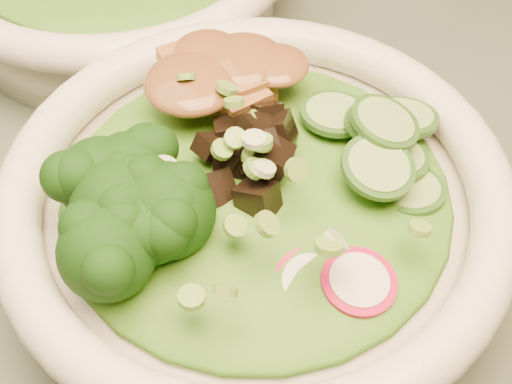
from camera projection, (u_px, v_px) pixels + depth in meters
name	position (u px, v px, depth m)	size (l,w,h in m)	color
dining_table	(368.00, 224.00, 0.62)	(1.20, 0.80, 0.75)	black
salad_bowl	(256.00, 214.00, 0.42)	(0.30, 0.30, 0.08)	silver
lettuce_bed	(256.00, 191.00, 0.41)	(0.23, 0.23, 0.03)	#2C6C16
broccoli_florets	(136.00, 210.00, 0.38)	(0.09, 0.08, 0.05)	black
radish_slices	(315.00, 287.00, 0.36)	(0.12, 0.04, 0.02)	#B40D3B
cucumber_slices	(372.00, 142.00, 0.41)	(0.08, 0.08, 0.04)	#92C66E
mushroom_heap	(247.00, 156.00, 0.40)	(0.08, 0.08, 0.04)	black
tofu_cubes	(217.00, 94.00, 0.44)	(0.10, 0.07, 0.04)	brown
peanut_sauce	(216.00, 76.00, 0.43)	(0.08, 0.06, 0.02)	brown
scallion_garnish	(256.00, 159.00, 0.39)	(0.21, 0.21, 0.03)	#689D37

